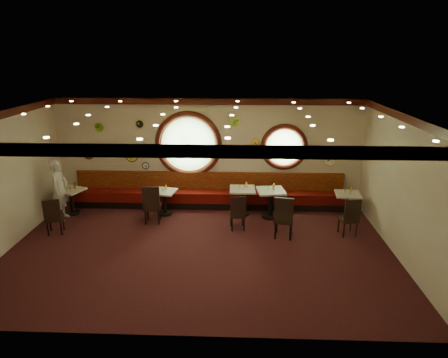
# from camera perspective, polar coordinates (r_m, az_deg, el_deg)

# --- Properties ---
(floor) EXTENTS (9.00, 6.00, 0.00)m
(floor) POSITION_cam_1_polar(r_m,az_deg,el_deg) (9.57, -3.44, -10.02)
(floor) COLOR black
(floor) RESTS_ON ground
(ceiling) EXTENTS (9.00, 6.00, 0.02)m
(ceiling) POSITION_cam_1_polar(r_m,az_deg,el_deg) (8.57, -3.84, 9.28)
(ceiling) COLOR gold
(ceiling) RESTS_ON wall_back
(wall_back) EXTENTS (9.00, 0.02, 3.20)m
(wall_back) POSITION_cam_1_polar(r_m,az_deg,el_deg) (11.81, -2.17, 3.75)
(wall_back) COLOR beige
(wall_back) RESTS_ON floor
(wall_front) EXTENTS (9.00, 0.02, 3.20)m
(wall_front) POSITION_cam_1_polar(r_m,az_deg,el_deg) (6.20, -6.44, -9.83)
(wall_front) COLOR beige
(wall_front) RESTS_ON floor
(wall_left) EXTENTS (0.02, 6.00, 3.20)m
(wall_left) POSITION_cam_1_polar(r_m,az_deg,el_deg) (10.41, -29.10, -0.48)
(wall_left) COLOR beige
(wall_left) RESTS_ON floor
(wall_right) EXTENTS (0.02, 6.00, 3.20)m
(wall_right) POSITION_cam_1_polar(r_m,az_deg,el_deg) (9.60, 24.19, -1.18)
(wall_right) COLOR beige
(wall_right) RESTS_ON floor
(molding_back) EXTENTS (9.00, 0.10, 0.18)m
(molding_back) POSITION_cam_1_polar(r_m,az_deg,el_deg) (11.49, -2.28, 11.02)
(molding_back) COLOR #3D120B
(molding_back) RESTS_ON wall_back
(molding_front) EXTENTS (9.00, 0.10, 0.18)m
(molding_front) POSITION_cam_1_polar(r_m,az_deg,el_deg) (5.71, -6.89, 3.97)
(molding_front) COLOR #3D120B
(molding_front) RESTS_ON wall_back
(molding_right) EXTENTS (0.10, 6.00, 0.18)m
(molding_right) POSITION_cam_1_polar(r_m,az_deg,el_deg) (9.24, 25.08, 7.72)
(molding_right) COLOR #3D120B
(molding_right) RESTS_ON wall_back
(banquette_base) EXTENTS (8.00, 0.55, 0.20)m
(banquette_base) POSITION_cam_1_polar(r_m,az_deg,el_deg) (12.00, -2.19, -3.54)
(banquette_base) COLOR black
(banquette_base) RESTS_ON floor
(banquette_seat) EXTENTS (8.00, 0.55, 0.30)m
(banquette_seat) POSITION_cam_1_polar(r_m,az_deg,el_deg) (11.91, -2.20, -2.42)
(banquette_seat) COLOR #540907
(banquette_seat) RESTS_ON banquette_base
(banquette_back) EXTENTS (8.00, 0.10, 0.55)m
(banquette_back) POSITION_cam_1_polar(r_m,az_deg,el_deg) (11.99, -2.14, -0.26)
(banquette_back) COLOR #5C0708
(banquette_back) RESTS_ON wall_back
(porthole_left_glass) EXTENTS (1.66, 0.02, 1.66)m
(porthole_left_glass) POSITION_cam_1_polar(r_m,az_deg,el_deg) (11.81, -5.10, 4.94)
(porthole_left_glass) COLOR #8FCD7B
(porthole_left_glass) RESTS_ON wall_back
(porthole_left_frame) EXTENTS (1.98, 0.18, 1.98)m
(porthole_left_frame) POSITION_cam_1_polar(r_m,az_deg,el_deg) (11.79, -5.11, 4.92)
(porthole_left_frame) COLOR #3D120B
(porthole_left_frame) RESTS_ON wall_back
(porthole_left_ring) EXTENTS (1.61, 0.03, 1.61)m
(porthole_left_ring) POSITION_cam_1_polar(r_m,az_deg,el_deg) (11.77, -5.13, 4.89)
(porthole_left_ring) COLOR yellow
(porthole_left_ring) RESTS_ON wall_back
(porthole_right_glass) EXTENTS (1.10, 0.02, 1.10)m
(porthole_right_glass) POSITION_cam_1_polar(r_m,az_deg,el_deg) (11.80, 8.57, 4.55)
(porthole_right_glass) COLOR #8FCD7B
(porthole_right_glass) RESTS_ON wall_back
(porthole_right_frame) EXTENTS (1.38, 0.18, 1.38)m
(porthole_right_frame) POSITION_cam_1_polar(r_m,az_deg,el_deg) (11.78, 8.58, 4.53)
(porthole_right_frame) COLOR #3D120B
(porthole_right_frame) RESTS_ON wall_back
(porthole_right_ring) EXTENTS (1.09, 0.03, 1.09)m
(porthole_right_ring) POSITION_cam_1_polar(r_m,az_deg,el_deg) (11.75, 8.59, 4.50)
(porthole_right_ring) COLOR yellow
(porthole_right_ring) RESTS_ON wall_back
(wall_clock_0) EXTENTS (0.20, 0.03, 0.20)m
(wall_clock_0) POSITION_cam_1_polar(r_m,az_deg,el_deg) (12.17, -11.12, 1.90)
(wall_clock_0) COLOR white
(wall_clock_0) RESTS_ON wall_back
(wall_clock_1) EXTENTS (0.24, 0.03, 0.24)m
(wall_clock_1) POSITION_cam_1_polar(r_m,az_deg,el_deg) (11.92, -11.95, 7.69)
(wall_clock_1) COLOR black
(wall_clock_1) RESTS_ON wall_back
(wall_clock_2) EXTENTS (0.22, 0.03, 0.22)m
(wall_clock_2) POSITION_cam_1_polar(r_m,az_deg,el_deg) (11.67, 4.45, 5.30)
(wall_clock_2) COLOR #F2D650
(wall_clock_2) RESTS_ON wall_back
(wall_clock_3) EXTENTS (0.30, 0.03, 0.30)m
(wall_clock_3) POSITION_cam_1_polar(r_m,az_deg,el_deg) (11.54, 1.51, 8.25)
(wall_clock_3) COLOR #93CF40
(wall_clock_3) RESTS_ON wall_back
(wall_clock_4) EXTENTS (0.34, 0.03, 0.34)m
(wall_clock_4) POSITION_cam_1_polar(r_m,az_deg,el_deg) (12.07, 14.90, 2.73)
(wall_clock_4) COLOR white
(wall_clock_4) RESTS_ON wall_back
(wall_clock_5) EXTENTS (0.26, 0.03, 0.26)m
(wall_clock_5) POSITION_cam_1_polar(r_m,az_deg,el_deg) (12.28, -17.40, 7.08)
(wall_clock_5) COLOR #79B824
(wall_clock_5) RESTS_ON wall_back
(wall_clock_6) EXTENTS (0.36, 0.03, 0.36)m
(wall_clock_6) POSITION_cam_1_polar(r_m,az_deg,el_deg) (12.19, -13.04, 3.26)
(wall_clock_6) COLOR yellow
(wall_clock_6) RESTS_ON wall_back
(wall_clock_7) EXTENTS (0.32, 0.03, 0.32)m
(wall_clock_7) POSITION_cam_1_polar(r_m,az_deg,el_deg) (12.58, -18.79, 3.45)
(wall_clock_7) COLOR red
(wall_clock_7) RESTS_ON wall_back
(table_a) EXTENTS (0.85, 0.85, 0.73)m
(table_a) POSITION_cam_1_polar(r_m,az_deg,el_deg) (12.18, -20.98, -2.61)
(table_a) COLOR black
(table_a) RESTS_ON floor
(table_b) EXTENTS (0.74, 0.74, 0.71)m
(table_b) POSITION_cam_1_polar(r_m,az_deg,el_deg) (11.46, -8.52, -2.92)
(table_b) COLOR black
(table_b) RESTS_ON floor
(table_c) EXTENTS (0.72, 0.72, 0.78)m
(table_c) POSITION_cam_1_polar(r_m,az_deg,el_deg) (11.33, 2.63, -2.75)
(table_c) COLOR black
(table_c) RESTS_ON floor
(table_d) EXTENTS (0.82, 0.82, 0.81)m
(table_d) POSITION_cam_1_polar(r_m,az_deg,el_deg) (11.18, 6.66, -3.02)
(table_d) COLOR black
(table_d) RESTS_ON floor
(table_e) EXTENTS (0.73, 0.73, 0.73)m
(table_e) POSITION_cam_1_polar(r_m,az_deg,el_deg) (11.58, 17.17, -3.26)
(table_e) COLOR black
(table_e) RESTS_ON floor
(chair_a) EXTENTS (0.49, 0.49, 0.60)m
(chair_a) POSITION_cam_1_polar(r_m,az_deg,el_deg) (10.96, -23.22, -4.63)
(chair_a) COLOR black
(chair_a) RESTS_ON floor
(chair_b) EXTENTS (0.49, 0.49, 0.67)m
(chair_b) POSITION_cam_1_polar(r_m,az_deg,el_deg) (10.85, -10.28, -3.26)
(chair_b) COLOR black
(chair_b) RESTS_ON floor
(chair_c) EXTENTS (0.44, 0.44, 0.59)m
(chair_c) POSITION_cam_1_polar(r_m,az_deg,el_deg) (10.32, 2.00, -4.52)
(chair_c) COLOR black
(chair_c) RESTS_ON floor
(chair_d) EXTENTS (0.54, 0.54, 0.69)m
(chair_d) POSITION_cam_1_polar(r_m,az_deg,el_deg) (9.94, 8.55, -5.07)
(chair_d) COLOR black
(chair_d) RESTS_ON floor
(chair_e) EXTENTS (0.49, 0.49, 0.62)m
(chair_e) POSITION_cam_1_polar(r_m,az_deg,el_deg) (10.46, 17.60, -4.92)
(chair_e) COLOR black
(chair_e) RESTS_ON floor
(condiment_a_salt) EXTENTS (0.04, 0.04, 0.11)m
(condiment_a_salt) POSITION_cam_1_polar(r_m,az_deg,el_deg) (12.19, -21.59, -1.05)
(condiment_a_salt) COLOR silver
(condiment_a_salt) RESTS_ON table_a
(condiment_b_salt) EXTENTS (0.04, 0.04, 0.10)m
(condiment_b_salt) POSITION_cam_1_polar(r_m,az_deg,el_deg) (11.44, -8.60, -1.29)
(condiment_b_salt) COLOR silver
(condiment_b_salt) RESTS_ON table_b
(condiment_c_salt) EXTENTS (0.04, 0.04, 0.10)m
(condiment_c_salt) POSITION_cam_1_polar(r_m,az_deg,el_deg) (11.22, 2.19, -1.12)
(condiment_c_salt) COLOR silver
(condiment_c_salt) RESTS_ON table_c
(condiment_d_salt) EXTENTS (0.03, 0.03, 0.09)m
(condiment_d_salt) POSITION_cam_1_polar(r_m,az_deg,el_deg) (11.10, 6.38, -1.26)
(condiment_d_salt) COLOR silver
(condiment_d_salt) RESTS_ON table_d
(condiment_a_pepper) EXTENTS (0.04, 0.04, 0.10)m
(condiment_a_pepper) POSITION_cam_1_polar(r_m,az_deg,el_deg) (12.09, -21.14, -1.17)
(condiment_a_pepper) COLOR silver
(condiment_a_pepper) RESTS_ON table_a
(condiment_b_pepper) EXTENTS (0.04, 0.04, 0.10)m
(condiment_b_pepper) POSITION_cam_1_polar(r_m,az_deg,el_deg) (11.30, -8.79, -1.55)
(condiment_b_pepper) COLOR silver
(condiment_b_pepper) RESTS_ON table_b
(condiment_c_pepper) EXTENTS (0.03, 0.03, 0.09)m
(condiment_c_pepper) POSITION_cam_1_polar(r_m,az_deg,el_deg) (11.24, 2.96, -1.13)
(condiment_c_pepper) COLOR silver
(condiment_c_pepper) RESTS_ON table_c
(condiment_d_pepper) EXTENTS (0.03, 0.03, 0.10)m
(condiment_d_pepper) POSITION_cam_1_polar(r_m,az_deg,el_deg) (11.03, 6.94, -1.40)
(condiment_d_pepper) COLOR silver
(condiment_d_pepper) RESTS_ON table_d
(condiment_a_bottle) EXTENTS (0.06, 0.06, 0.18)m
(condiment_a_bottle) POSITION_cam_1_polar(r_m,az_deg,el_deg) (12.07, -20.59, -0.93)
(condiment_a_bottle) COLOR gold
(condiment_a_bottle) RESTS_ON table_a
(condiment_b_bottle) EXTENTS (0.05, 0.05, 0.17)m
(condiment_b_bottle) POSITION_cam_1_polar(r_m,az_deg,el_deg) (11.45, -8.28, -1.09)
(condiment_b_bottle) COLOR yellow
(condiment_b_bottle) RESTS_ON table_b
(condiment_c_bottle) EXTENTS (0.05, 0.05, 0.17)m
(condiment_c_bottle) POSITION_cam_1_polar(r_m,az_deg,el_deg) (11.33, 3.23, -0.77)
(condiment_c_bottle) COLOR gold
(condiment_c_bottle) RESTS_ON table_c
(condiment_d_bottle) EXTENTS (0.05, 0.05, 0.17)m
(condiment_d_bottle) POSITION_cam_1_polar(r_m,az_deg,el_deg) (11.08, 7.11, -1.11)
(condiment_d_bottle) COLOR gold
(condiment_d_bottle) RESTS_ON table_d
(condiment_e_salt) EXTENTS (0.03, 0.03, 0.09)m
(condiment_e_salt) POSITION_cam_1_polar(r_m,az_deg,el_deg) (11.54, 16.89, -1.64)
(condiment_e_salt) COLOR #B9BABE
(condiment_e_salt) RESTS_ON table_e
(condiment_e_pepper) EXTENTS (0.04, 0.04, 0.10)m
(condiment_e_pepper) POSITION_cam_1_polar(r_m,az_deg,el_deg) (11.43, 17.63, -1.87)
(condiment_e_pepper) COLOR silver
(condiment_e_pepper) RESTS_ON table_e
(condiment_e_bottle) EXTENTS (0.05, 0.05, 0.16)m
(condiment_e_bottle) POSITION_cam_1_polar(r_m,az_deg,el_deg) (11.59, 17.69, -1.43)
(condiment_e_bottle) COLOR gold
(condiment_e_bottle) RESTS_ON table_e
(waiter) EXTENTS (0.42, 0.64, 1.72)m
(waiter) POSITION_cam_1_polar(r_m,az_deg,el_deg) (11.78, -22.44, -1.40)
(waiter) COLOR silver
(waiter) RESTS_ON floor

